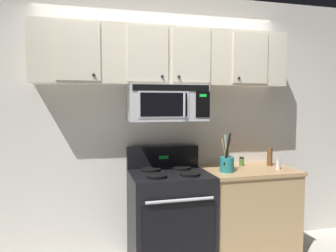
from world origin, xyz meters
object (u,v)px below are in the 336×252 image
at_px(utensil_crock_teal, 227,162).
at_px(salt_shaker, 278,164).
at_px(stove_range, 170,216).
at_px(over_range_microwave, 167,103).
at_px(spice_jar, 242,161).
at_px(pepper_mill, 270,157).

distance_m(utensil_crock_teal, salt_shaker, 0.56).
relative_size(stove_range, salt_shaker, 10.26).
xyz_separation_m(over_range_microwave, salt_shaker, (1.11, -0.23, -0.62)).
distance_m(salt_shaker, spice_jar, 0.37).
bearing_deg(over_range_microwave, pepper_mill, -2.36).
bearing_deg(salt_shaker, over_range_microwave, 168.40).
distance_m(salt_shaker, pepper_mill, 0.19).
bearing_deg(salt_shaker, stove_range, 174.26).
height_order(utensil_crock_teal, spice_jar, utensil_crock_teal).
bearing_deg(spice_jar, stove_range, -170.34).
distance_m(stove_range, pepper_mill, 1.25).
xyz_separation_m(stove_range, salt_shaker, (1.11, -0.11, 0.49)).
relative_size(stove_range, utensil_crock_teal, 2.91).
relative_size(utensil_crock_teal, pepper_mill, 1.95).
height_order(utensil_crock_teal, pepper_mill, utensil_crock_teal).
xyz_separation_m(stove_range, over_range_microwave, (-0.00, 0.12, 1.11)).
bearing_deg(stove_range, over_range_microwave, 90.14).
bearing_deg(stove_range, spice_jar, 9.66).
height_order(over_range_microwave, pepper_mill, over_range_microwave).
height_order(utensil_crock_teal, salt_shaker, utensil_crock_teal).
relative_size(over_range_microwave, utensil_crock_teal, 1.97).
xyz_separation_m(over_range_microwave, pepper_mill, (1.13, -0.05, -0.58)).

